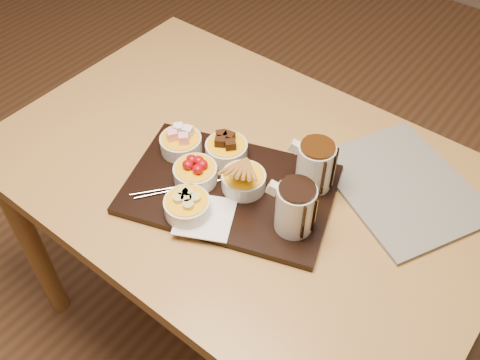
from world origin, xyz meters
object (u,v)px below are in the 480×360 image
Objects in this scene: dining_table at (243,196)px; pitcher_milk_chocolate at (315,166)px; newspaper at (402,186)px; bowl_strawberries at (195,174)px; serving_board at (230,189)px; pitcher_dark_chocolate at (295,208)px.

pitcher_milk_chocolate reaches higher than dining_table.
pitcher_milk_chocolate is 0.22m from newspaper.
bowl_strawberries is at bearing -115.76° from newspaper.
serving_board is 4.08× the size of pitcher_dark_chocolate.
pitcher_dark_chocolate is 0.32× the size of newspaper.
dining_table is 12.00× the size of bowl_strawberries.
dining_table is 10.65× the size of pitcher_dark_chocolate.
bowl_strawberries is 0.27m from pitcher_milk_chocolate.
bowl_strawberries is 0.29× the size of newspaper.
bowl_strawberries reaches higher than serving_board.
bowl_strawberries is 0.89× the size of pitcher_dark_chocolate.
serving_board is at bearing -75.40° from dining_table.
pitcher_milk_chocolate is at bearing -113.55° from newspaper.
pitcher_milk_chocolate is (0.22, 0.15, 0.04)m from bowl_strawberries.
pitcher_milk_chocolate reaches higher than serving_board.
bowl_strawberries reaches higher than newspaper.
pitcher_milk_chocolate reaches higher than newspaper.
newspaper is (0.38, 0.29, -0.03)m from bowl_strawberries.
bowl_strawberries is at bearing -116.65° from dining_table.
serving_board is 0.20m from pitcher_milk_chocolate.
dining_table is 0.13m from serving_board.
bowl_strawberries is (-0.07, -0.03, 0.03)m from serving_board.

